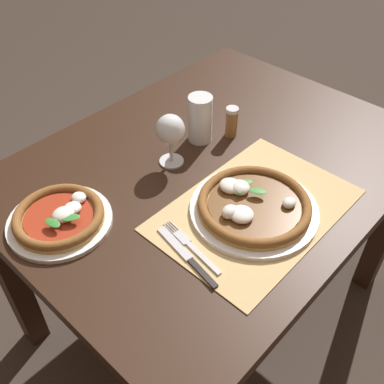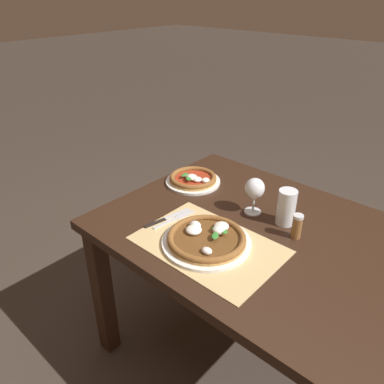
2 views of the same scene
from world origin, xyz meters
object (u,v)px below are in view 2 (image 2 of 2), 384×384
object	(u,v)px
wine_glass	(255,190)
knife	(168,218)
fork	(175,219)
pizza_near	(207,239)
pizza_far	(193,179)
pint_glass	(286,208)
pepper_shaker	(297,226)

from	to	relation	value
wine_glass	knife	size ratio (longest dim) A/B	0.72
fork	knife	distance (m)	0.03
pizza_near	pizza_far	bearing A→B (deg)	137.57
pizza_near	pint_glass	xyz separation A→B (m)	(0.14, 0.31, 0.05)
pizza_far	pepper_shaker	world-z (taller)	pepper_shaker
fork	knife	bearing A→B (deg)	-158.67
pizza_near	pizza_far	world-z (taller)	pizza_near
wine_glass	knife	world-z (taller)	wine_glass
wine_glass	pepper_shaker	size ratio (longest dim) A/B	1.60
pint_glass	wine_glass	bearing A→B (deg)	-173.51
pint_glass	fork	xyz separation A→B (m)	(-0.33, -0.28, -0.06)
pizza_near	pepper_shaker	distance (m)	0.34
pizza_far	fork	world-z (taller)	pizza_far
pizza_far	pizza_near	bearing A→B (deg)	-42.43
pepper_shaker	fork	bearing A→B (deg)	-151.95
pint_glass	pepper_shaker	distance (m)	0.10
pint_glass	fork	bearing A→B (deg)	-140.37
pizza_near	wine_glass	xyz separation A→B (m)	(0.00, 0.29, 0.08)
wine_glass	pint_glass	bearing A→B (deg)	6.49
pizza_near	pepper_shaker	xyz separation A→B (m)	(0.22, 0.25, 0.03)
pizza_near	knife	size ratio (longest dim) A/B	1.51
pepper_shaker	pizza_far	bearing A→B (deg)	172.93
pizza_far	pint_glass	xyz separation A→B (m)	(0.50, -0.01, 0.05)
pizza_far	pepper_shaker	size ratio (longest dim) A/B	2.66
pizza_near	fork	bearing A→B (deg)	170.60
wine_glass	fork	world-z (taller)	wine_glass
pizza_near	pepper_shaker	bearing A→B (deg)	48.83
wine_glass	pizza_far	bearing A→B (deg)	175.15
fork	knife	size ratio (longest dim) A/B	0.93
pint_glass	pepper_shaker	world-z (taller)	pint_glass
pizza_far	pepper_shaker	distance (m)	0.58
pizza_far	pint_glass	bearing A→B (deg)	-1.69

